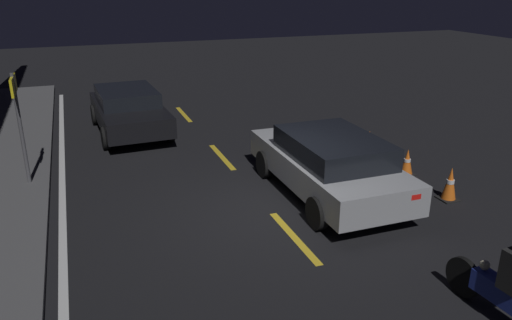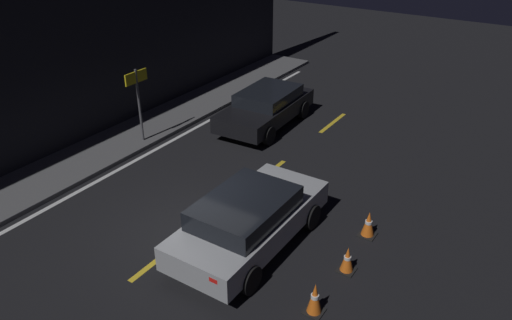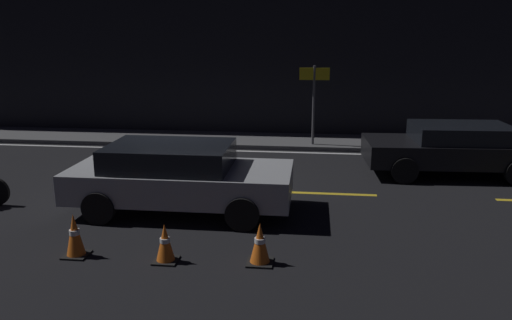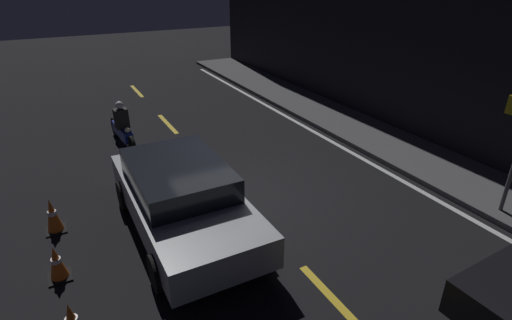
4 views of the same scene
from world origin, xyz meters
TOP-DOWN VIEW (x-y plane):
  - ground_plane at (0.00, 0.00)m, footprint 56.00×56.00m
  - raised_curb at (0.00, 5.16)m, footprint 28.00×2.07m
  - building_front at (0.00, 6.35)m, footprint 28.00×0.30m
  - lane_dash_c at (-1.00, 0.00)m, footprint 2.00×0.14m
  - lane_dash_d at (3.50, 0.00)m, footprint 2.00×0.14m
  - lane_solid_kerb at (0.00, 3.88)m, footprint 25.20×0.14m
  - hatchback_silver at (0.44, -1.42)m, footprint 4.35×1.98m
  - van_black at (6.55, 1.93)m, footprint 4.28×2.07m
  - traffic_cone_near at (-0.65, -3.67)m, footprint 0.38×0.38m
  - traffic_cone_mid at (0.83, -3.71)m, footprint 0.37×0.37m
  - traffic_cone_far at (2.30, -3.60)m, footprint 0.40×0.40m
  - shop_sign at (3.06, 4.53)m, footprint 0.90×0.08m

SIDE VIEW (x-z plane):
  - ground_plane at x=0.00m, z-range 0.00..0.00m
  - lane_solid_kerb at x=0.00m, z-range 0.00..0.01m
  - lane_dash_c at x=-1.00m, z-range 0.00..0.01m
  - lane_dash_d at x=3.50m, z-range 0.00..0.01m
  - raised_curb at x=0.00m, z-range 0.00..0.13m
  - traffic_cone_mid at x=0.83m, z-range -0.01..0.61m
  - traffic_cone_far at x=2.30m, z-range -0.01..0.66m
  - traffic_cone_near at x=-0.65m, z-range -0.01..0.70m
  - van_black at x=6.55m, z-range 0.06..1.34m
  - hatchback_silver at x=0.44m, z-range 0.05..1.41m
  - shop_sign at x=3.06m, z-range 0.61..3.01m
  - building_front at x=0.00m, z-range 0.00..7.89m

